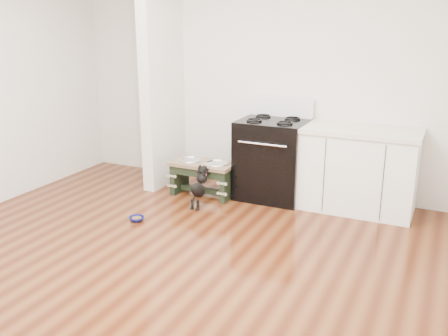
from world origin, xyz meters
TOP-DOWN VIEW (x-y plane):
  - ground at (0.00, 0.00)m, footprint 5.00×5.00m
  - room_shell at (0.00, 0.00)m, footprint 5.00×5.00m
  - partition_wall at (-1.18, 2.10)m, footprint 0.15×0.80m
  - oven_range at (0.25, 2.16)m, footprint 0.76×0.69m
  - cabinet_run at (1.23, 2.18)m, footprint 1.24×0.64m
  - dog_feeder at (-0.50, 1.86)m, footprint 0.75×0.40m
  - puppy at (-0.37, 1.51)m, footprint 0.13×0.38m
  - floor_bowl at (-0.77, 0.85)m, footprint 0.20×0.20m

SIDE VIEW (x-z plane):
  - ground at x=0.00m, z-range 0.00..0.00m
  - floor_bowl at x=-0.77m, z-range 0.00..0.05m
  - puppy at x=-0.37m, z-range 0.02..0.48m
  - dog_feeder at x=-0.50m, z-range 0.08..0.51m
  - cabinet_run at x=1.23m, z-range 0.00..0.91m
  - oven_range at x=0.25m, z-range -0.09..1.05m
  - partition_wall at x=-1.18m, z-range 0.00..2.70m
  - room_shell at x=0.00m, z-range -0.88..4.12m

